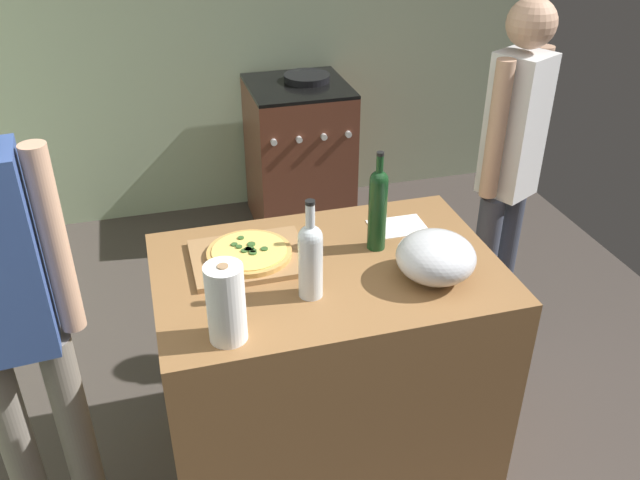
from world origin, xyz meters
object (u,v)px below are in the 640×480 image
object	(u,v)px
wine_bottle_green	(378,206)
person_in_stripes	(9,307)
wine_bottle_amber	(311,257)
mixing_bowl	(436,257)
paper_towel_roll	(226,303)
person_in_red	(509,167)
pizza	(249,252)
stove	(299,155)

from	to	relation	value
wine_bottle_green	person_in_stripes	distance (m)	1.21
wine_bottle_amber	person_in_stripes	world-z (taller)	person_in_stripes
mixing_bowl	paper_towel_roll	size ratio (longest dim) A/B	1.04
mixing_bowl	paper_towel_roll	xyz separation A→B (m)	(-0.71, -0.13, 0.04)
wine_bottle_green	person_in_stripes	bearing A→B (deg)	-172.30
paper_towel_roll	person_in_red	size ratio (longest dim) A/B	0.15
pizza	person_in_stripes	world-z (taller)	person_in_stripes
pizza	paper_towel_roll	size ratio (longest dim) A/B	1.17
mixing_bowl	person_in_red	world-z (taller)	person_in_red
paper_towel_roll	wine_bottle_green	xyz separation A→B (m)	(0.59, 0.37, 0.04)
paper_towel_roll	person_in_stripes	bearing A→B (deg)	161.56
paper_towel_roll	wine_bottle_green	bearing A→B (deg)	31.78
mixing_bowl	person_in_stripes	xyz separation A→B (m)	(-1.32, 0.08, 0.01)
paper_towel_roll	stove	distance (m)	2.40
wine_bottle_amber	paper_towel_roll	bearing A→B (deg)	-153.23
wine_bottle_amber	wine_bottle_green	size ratio (longest dim) A/B	0.92
pizza	wine_bottle_green	size ratio (longest dim) A/B	0.80
wine_bottle_amber	stove	bearing A→B (deg)	77.17
paper_towel_roll	mixing_bowl	bearing A→B (deg)	10.19
mixing_bowl	pizza	bearing A→B (deg)	154.32
wine_bottle_amber	person_in_stripes	size ratio (longest dim) A/B	0.20
pizza	wine_bottle_amber	world-z (taller)	wine_bottle_amber
person_in_stripes	mixing_bowl	bearing A→B (deg)	-3.28
wine_bottle_amber	stove	distance (m)	2.19
paper_towel_roll	person_in_stripes	xyz separation A→B (m)	(-0.61, 0.20, -0.04)
pizza	person_in_stripes	distance (m)	0.78
wine_bottle_amber	person_in_stripes	bearing A→B (deg)	176.34
mixing_bowl	wine_bottle_green	distance (m)	0.28
wine_bottle_amber	person_in_red	size ratio (longest dim) A/B	0.21
person_in_red	wine_bottle_amber	bearing A→B (deg)	-149.11
mixing_bowl	person_in_stripes	world-z (taller)	person_in_stripes
paper_towel_roll	pizza	bearing A→B (deg)	71.25
person_in_stripes	person_in_red	world-z (taller)	person_in_stripes
wine_bottle_green	stove	world-z (taller)	wine_bottle_green
paper_towel_roll	wine_bottle_amber	xyz separation A→B (m)	(0.29, 0.15, 0.02)
paper_towel_roll	stove	xyz separation A→B (m)	(0.76, 2.20, -0.56)
pizza	wine_bottle_amber	xyz separation A→B (m)	(0.15, -0.26, 0.11)
wine_bottle_green	wine_bottle_amber	bearing A→B (deg)	-143.86
wine_bottle_amber	stove	xyz separation A→B (m)	(0.47, 2.06, -0.58)
person_in_red	person_in_stripes	bearing A→B (deg)	-163.60
person_in_stripes	person_in_red	bearing A→B (deg)	16.40
mixing_bowl	stove	size ratio (longest dim) A/B	0.28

